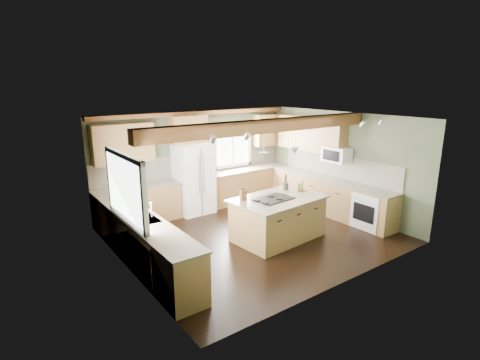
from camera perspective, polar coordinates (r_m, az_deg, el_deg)
floor at (r=8.43m, az=2.05°, el=-8.41°), size 5.60×5.60×0.00m
ceiling at (r=7.79m, az=2.23°, el=9.47°), size 5.60×5.60×0.00m
wall_back at (r=10.05m, az=-6.67°, el=3.07°), size 5.60×0.00×5.60m
wall_left at (r=6.73m, az=-17.06°, el=-3.35°), size 0.00×5.00×5.00m
wall_right at (r=9.94m, az=14.99°, el=2.54°), size 0.00×5.00×5.00m
ceiling_beam at (r=7.48m, az=4.20°, el=8.22°), size 5.55×0.26×0.26m
soffit_trim at (r=9.79m, az=-6.60°, el=10.11°), size 5.55×0.20×0.10m
backsplash_back at (r=10.05m, az=-6.62°, el=2.56°), size 5.58×0.03×0.58m
backsplash_right at (r=9.98m, az=14.68°, el=2.08°), size 0.03×3.70×0.58m
base_cab_back_left at (r=9.28m, az=-15.28°, el=-3.84°), size 2.02×0.60×0.88m
counter_back_left at (r=9.15m, az=-15.47°, el=-1.10°), size 2.06×0.64×0.04m
base_cab_back_right at (r=10.80m, az=1.15°, el=-0.71°), size 2.62×0.60×0.88m
counter_back_right at (r=10.68m, az=1.17°, el=1.67°), size 2.66×0.64×0.04m
base_cab_left at (r=7.16m, az=-14.39°, el=-9.40°), size 0.60×3.70×0.88m
counter_left at (r=6.99m, az=-14.63°, el=-5.95°), size 0.64×3.74×0.04m
base_cab_right at (r=9.96m, az=13.34°, el=-2.45°), size 0.60×3.70×0.88m
counter_right at (r=9.83m, az=13.50°, el=0.11°), size 0.64×3.74×0.04m
upper_cab_back_left at (r=8.98m, az=-17.41°, el=5.33°), size 1.40×0.35×0.90m
upper_cab_over_fridge at (r=9.62m, az=-7.88°, el=7.65°), size 0.96×0.35×0.70m
upper_cab_right at (r=10.28m, az=10.72°, el=6.86°), size 0.35×2.20×0.90m
upper_cab_back_corner at (r=11.09m, az=4.18°, el=7.64°), size 0.90×0.35×0.90m
window_left at (r=6.71m, az=-17.20°, el=-1.18°), size 0.04×1.60×1.05m
window_back at (r=10.58m, az=-1.21°, el=5.14°), size 1.10×0.04×1.00m
sink at (r=6.99m, az=-14.63°, el=-5.91°), size 0.50×0.65×0.03m
faucet at (r=7.00m, az=-13.34°, el=-4.53°), size 0.02×0.02×0.28m
dishwasher at (r=6.09m, az=-9.60°, el=-13.73°), size 0.60×0.60×0.84m
oven at (r=9.21m, az=19.40°, el=-4.39°), size 0.60×0.72×0.84m
microwave at (r=9.69m, az=14.48°, el=3.78°), size 0.40×0.70×0.38m
pendant_left at (r=7.46m, az=3.62°, el=3.64°), size 0.18×0.18×0.16m
pendant_right at (r=8.13m, az=8.34°, el=4.43°), size 0.18×0.18×0.16m
refrigerator at (r=9.67m, az=-7.05°, el=0.17°), size 0.90×0.74×1.80m
island at (r=8.18m, az=5.81°, el=-5.91°), size 1.95×1.29×0.88m
island_top at (r=8.03m, az=5.89°, el=-2.83°), size 2.08×1.42×0.04m
cooktop at (r=7.91m, az=5.12°, el=-2.85°), size 0.85×0.60×0.02m
knife_block at (r=7.79m, az=0.51°, el=-2.33°), size 0.14×0.11×0.22m
utensil_crock at (r=8.61m, az=6.99°, el=-0.94°), size 0.15×0.15×0.17m
bottle_tray at (r=8.58m, az=9.22°, el=-0.93°), size 0.24×0.24×0.21m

